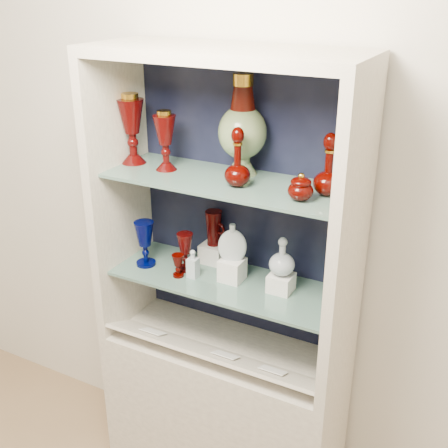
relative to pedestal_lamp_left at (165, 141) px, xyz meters
The scene contains 30 objects.
wall_back 0.38m from the pedestal_lamp_left, 37.49° to the left, with size 3.50×0.02×2.80m, color beige.
cabinet_base 1.24m from the pedestal_lamp_left, ahead, with size 1.00×0.40×0.75m, color #B8AF9D.
cabinet_back_panel 0.41m from the pedestal_lamp_left, 33.12° to the left, with size 0.98×0.02×1.15m, color black.
cabinet_side_left 0.34m from the pedestal_lamp_left, behind, with size 0.04×0.40×1.15m, color #B8AF9D.
cabinet_side_right 0.79m from the pedestal_lamp_left, ahead, with size 0.04×0.40×1.15m, color #B8AF9D.
cabinet_top_cap 0.43m from the pedestal_lamp_left, ahead, with size 1.00×0.40×0.04m, color #B8AF9D.
shelf_lower 0.60m from the pedestal_lamp_left, ahead, with size 0.92×0.34×0.01m, color slate.
shelf_upper 0.29m from the pedestal_lamp_left, ahead, with size 0.92×0.34×0.01m, color slate.
label_ledge 0.86m from the pedestal_lamp_left, 26.25° to the right, with size 0.92×0.18×0.01m, color #B8AF9D.
label_card_0 0.96m from the pedestal_lamp_left, 13.73° to the right, with size 0.10×0.07×0.00m, color white.
label_card_1 0.80m from the pedestal_lamp_left, 96.75° to the right, with size 0.10×0.07×0.00m, color white.
label_card_2 0.86m from the pedestal_lamp_left, 21.54° to the right, with size 0.10×0.07×0.00m, color white.
pedestal_lamp_left is the anchor object (origin of this frame).
pedestal_lamp_right 0.17m from the pedestal_lamp_left, behind, with size 0.11×0.11×0.28m, color #410604, non-canonical shape.
enamel_urn 0.30m from the pedestal_lamp_left, 18.37° to the left, with size 0.18×0.18×0.37m, color #064118, non-canonical shape.
ruby_decanter_a 0.33m from the pedestal_lamp_left, ahead, with size 0.09×0.09×0.24m, color #3B0400, non-canonical shape.
ruby_decanter_b 0.64m from the pedestal_lamp_left, ahead, with size 0.10×0.10×0.23m, color #3B0400, non-canonical shape.
lidded_bowl 0.58m from the pedestal_lamp_left, ahead, with size 0.09×0.09×0.10m, color #3B0400, non-canonical shape.
cobalt_goblet 0.45m from the pedestal_lamp_left, 157.47° to the right, with size 0.08×0.08×0.19m, color #000443, non-canonical shape.
ruby_goblet_tall 0.46m from the pedestal_lamp_left, ahead, with size 0.07×0.07×0.16m, color #410604, non-canonical shape.
ruby_goblet_small 0.50m from the pedestal_lamp_left, 39.03° to the right, with size 0.05×0.05×0.10m, color #3B0400, non-canonical shape.
riser_ruby_pitcher 0.53m from the pedestal_lamp_left, 40.05° to the left, with size 0.10×0.10×0.08m, color silver.
ruby_pitcher 0.42m from the pedestal_lamp_left, 40.05° to the left, with size 0.11×0.07×0.15m, color #410604, non-canonical shape.
clear_square_bottle 0.49m from the pedestal_lamp_left, 16.59° to the right, with size 0.04×0.04×0.12m, color #A6B4C0, non-canonical shape.
riser_flat_flask 0.57m from the pedestal_lamp_left, ahead, with size 0.09×0.09×0.09m, color silver.
flat_flask 0.46m from the pedestal_lamp_left, ahead, with size 0.11×0.04×0.16m, color silver, non-canonical shape.
riser_clear_round_decanter 0.70m from the pedestal_lamp_left, ahead, with size 0.09×0.09×0.07m, color silver.
clear_round_decanter 0.62m from the pedestal_lamp_left, ahead, with size 0.10×0.10×0.15m, color #A6B4C0, non-canonical shape.
riser_cameo_medallion 0.86m from the pedestal_lamp_left, ahead, with size 0.08×0.08×0.10m, color silver.
cameo_medallion 0.80m from the pedestal_lamp_left, ahead, with size 0.11×0.04×0.13m, color black, non-canonical shape.
Camera 1 is at (0.90, -0.18, 2.15)m, focal length 45.00 mm.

